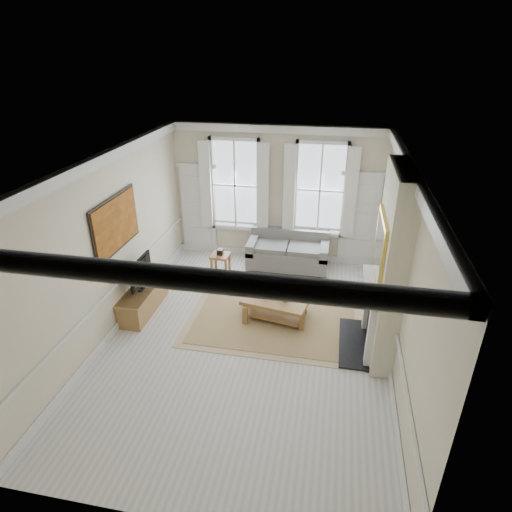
% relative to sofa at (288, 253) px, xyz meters
% --- Properties ---
extents(floor, '(7.20, 7.20, 0.00)m').
position_rel_sofa_xyz_m(floor, '(-0.39, -3.11, -0.37)').
color(floor, '#B7B5AD').
rests_on(floor, ground).
extents(ceiling, '(7.20, 7.20, 0.00)m').
position_rel_sofa_xyz_m(ceiling, '(-0.39, -3.11, 3.03)').
color(ceiling, white).
rests_on(ceiling, back_wall).
extents(back_wall, '(5.20, 0.00, 5.20)m').
position_rel_sofa_xyz_m(back_wall, '(-0.39, 0.49, 1.33)').
color(back_wall, beige).
rests_on(back_wall, floor).
extents(left_wall, '(0.00, 7.20, 7.20)m').
position_rel_sofa_xyz_m(left_wall, '(-2.99, -3.11, 1.33)').
color(left_wall, beige).
rests_on(left_wall, floor).
extents(right_wall, '(0.00, 7.20, 7.20)m').
position_rel_sofa_xyz_m(right_wall, '(2.21, -3.11, 1.33)').
color(right_wall, beige).
rests_on(right_wall, floor).
extents(window_left, '(1.26, 0.20, 2.20)m').
position_rel_sofa_xyz_m(window_left, '(-1.44, 0.44, 1.53)').
color(window_left, '#B2BCC6').
rests_on(window_left, back_wall).
extents(window_right, '(1.26, 0.20, 2.20)m').
position_rel_sofa_xyz_m(window_right, '(0.66, 0.44, 1.53)').
color(window_right, '#B2BCC6').
rests_on(window_right, back_wall).
extents(door_left, '(0.90, 0.08, 2.30)m').
position_rel_sofa_xyz_m(door_left, '(-2.44, 0.45, 0.78)').
color(door_left, silver).
rests_on(door_left, floor).
extents(door_right, '(0.90, 0.08, 2.30)m').
position_rel_sofa_xyz_m(door_right, '(1.66, 0.45, 0.78)').
color(door_right, silver).
rests_on(door_right, floor).
extents(painting, '(0.05, 1.66, 1.06)m').
position_rel_sofa_xyz_m(painting, '(-2.95, -2.81, 1.68)').
color(painting, '#AE6B1D').
rests_on(painting, left_wall).
extents(chimney_breast, '(0.35, 1.70, 3.38)m').
position_rel_sofa_xyz_m(chimney_breast, '(2.04, -2.91, 1.33)').
color(chimney_breast, beige).
rests_on(chimney_breast, floor).
extents(hearth, '(0.55, 1.50, 0.05)m').
position_rel_sofa_xyz_m(hearth, '(1.61, -2.91, -0.34)').
color(hearth, black).
rests_on(hearth, floor).
extents(fireplace, '(0.21, 1.45, 1.33)m').
position_rel_sofa_xyz_m(fireplace, '(1.81, -2.91, 0.36)').
color(fireplace, silver).
rests_on(fireplace, floor).
extents(mirror, '(0.06, 1.26, 1.06)m').
position_rel_sofa_xyz_m(mirror, '(1.82, -2.91, 1.68)').
color(mirror, gold).
rests_on(mirror, chimney_breast).
extents(sofa, '(1.98, 0.96, 0.89)m').
position_rel_sofa_xyz_m(sofa, '(0.00, 0.00, 0.00)').
color(sofa, slate).
rests_on(sofa, floor).
extents(side_table, '(0.45, 0.45, 0.52)m').
position_rel_sofa_xyz_m(side_table, '(-1.56, -0.71, 0.05)').
color(side_table, olive).
rests_on(side_table, floor).
extents(rug, '(3.50, 2.60, 0.02)m').
position_rel_sofa_xyz_m(rug, '(0.04, -2.36, -0.36)').
color(rug, '#99764F').
rests_on(rug, floor).
extents(coffee_table, '(1.41, 0.98, 0.49)m').
position_rel_sofa_xyz_m(coffee_table, '(0.04, -2.36, 0.03)').
color(coffee_table, olive).
rests_on(coffee_table, rug).
extents(ceramic_pot_a, '(0.13, 0.13, 0.13)m').
position_rel_sofa_xyz_m(ceramic_pot_a, '(-0.21, -2.31, 0.18)').
color(ceramic_pot_a, black).
rests_on(ceramic_pot_a, coffee_table).
extents(ceramic_pot_b, '(0.13, 0.13, 0.09)m').
position_rel_sofa_xyz_m(ceramic_pot_b, '(0.24, -2.41, 0.16)').
color(ceramic_pot_b, black).
rests_on(ceramic_pot_b, coffee_table).
extents(bowl, '(0.26, 0.26, 0.06)m').
position_rel_sofa_xyz_m(bowl, '(0.09, -2.26, 0.15)').
color(bowl, black).
rests_on(bowl, coffee_table).
extents(tv_stand, '(0.48, 1.49, 0.53)m').
position_rel_sofa_xyz_m(tv_stand, '(-2.73, -2.58, -0.10)').
color(tv_stand, olive).
rests_on(tv_stand, floor).
extents(tv, '(0.08, 0.90, 0.68)m').
position_rel_sofa_xyz_m(tv, '(-2.70, -2.58, 0.56)').
color(tv, black).
rests_on(tv, tv_stand).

